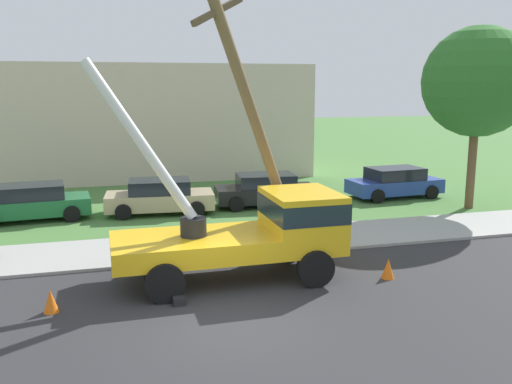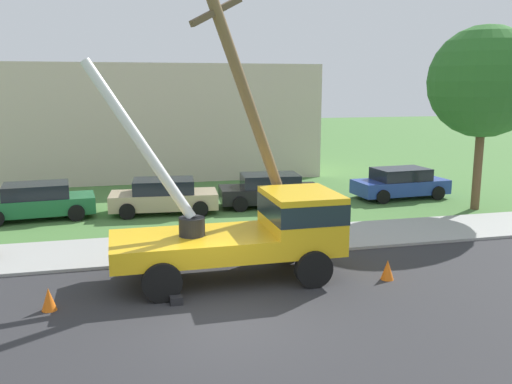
% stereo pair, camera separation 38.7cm
% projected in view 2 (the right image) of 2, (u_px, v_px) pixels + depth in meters
% --- Properties ---
extents(ground_plane, '(120.00, 120.00, 0.00)m').
position_uv_depth(ground_plane, '(174.00, 209.00, 23.85)').
color(ground_plane, '#477538').
extents(road_asphalt, '(80.00, 8.86, 0.01)m').
position_uv_depth(road_asphalt, '(226.00, 323.00, 12.42)').
color(road_asphalt, '#2B2B2D').
rests_on(road_asphalt, ground).
extents(sidewalk_strip, '(80.00, 3.15, 0.10)m').
position_uv_depth(sidewalk_strip, '(192.00, 246.00, 18.13)').
color(sidewalk_strip, '#9E9E99').
rests_on(sidewalk_strip, ground).
extents(utility_truck, '(6.78, 3.20, 5.98)m').
position_uv_depth(utility_truck, '(256.00, 227.00, 15.20)').
color(utility_truck, gold).
rests_on(utility_truck, ground).
extents(leaning_utility_pole, '(3.93, 2.36, 8.28)m').
position_uv_depth(leaning_utility_pole, '(255.00, 122.00, 15.82)').
color(leaning_utility_pole, brown).
rests_on(leaning_utility_pole, ground).
extents(traffic_cone_ahead, '(0.36, 0.36, 0.56)m').
position_uv_depth(traffic_cone_ahead, '(387.00, 270.00, 15.13)').
color(traffic_cone_ahead, orange).
rests_on(traffic_cone_ahead, ground).
extents(traffic_cone_behind, '(0.36, 0.36, 0.56)m').
position_uv_depth(traffic_cone_behind, '(49.00, 299.00, 13.06)').
color(traffic_cone_behind, orange).
rests_on(traffic_cone_behind, ground).
extents(parked_sedan_green, '(4.54, 2.27, 1.42)m').
position_uv_depth(parked_sedan_green, '(37.00, 201.00, 21.93)').
color(parked_sedan_green, '#1E6638').
rests_on(parked_sedan_green, ground).
extents(parked_sedan_tan, '(4.54, 2.27, 1.42)m').
position_uv_depth(parked_sedan_tan, '(164.00, 196.00, 22.93)').
color(parked_sedan_tan, tan).
rests_on(parked_sedan_tan, ground).
extents(parked_sedan_black, '(4.53, 2.25, 1.42)m').
position_uv_depth(parked_sedan_black, '(270.00, 190.00, 24.24)').
color(parked_sedan_black, black).
rests_on(parked_sedan_black, ground).
extents(parked_sedan_blue, '(4.51, 2.21, 1.42)m').
position_uv_depth(parked_sedan_blue, '(400.00, 183.00, 25.94)').
color(parked_sedan_blue, '#263F99').
rests_on(parked_sedan_blue, ground).
extents(roadside_tree_near, '(4.61, 4.61, 7.70)m').
position_uv_depth(roadside_tree_near, '(484.00, 82.00, 22.73)').
color(roadside_tree_near, brown).
rests_on(roadside_tree_near, ground).
extents(lowrise_building_backdrop, '(18.00, 6.00, 6.40)m').
position_uv_depth(lowrise_building_backdrop, '(158.00, 121.00, 32.15)').
color(lowrise_building_backdrop, beige).
rests_on(lowrise_building_backdrop, ground).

